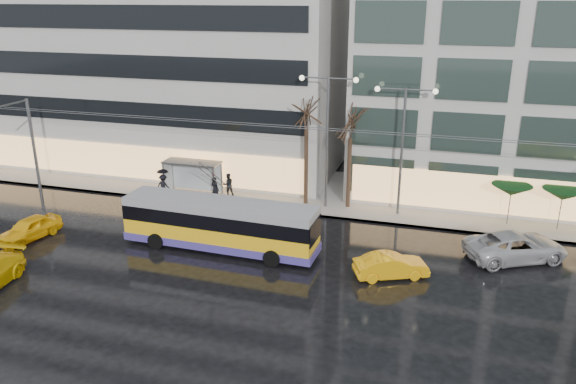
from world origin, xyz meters
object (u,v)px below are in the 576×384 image
at_px(bus_shelter, 189,170).
at_px(taxi_a, 29,229).
at_px(trolleybus, 220,226).
at_px(street_lamp_near, 327,124).

relative_size(bus_shelter, taxi_a, 1.05).
bearing_deg(bus_shelter, trolleybus, -53.94).
xyz_separation_m(trolleybus, bus_shelter, (-5.94, 8.15, 0.51)).
relative_size(bus_shelter, street_lamp_near, 0.47).
bearing_deg(taxi_a, bus_shelter, 72.45).
xyz_separation_m(trolleybus, taxi_a, (-11.77, -2.01, -0.77)).
distance_m(bus_shelter, taxi_a, 11.79).
height_order(trolleybus, street_lamp_near, street_lamp_near).
height_order(trolleybus, taxi_a, trolleybus).
bearing_deg(street_lamp_near, taxi_a, -147.64).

